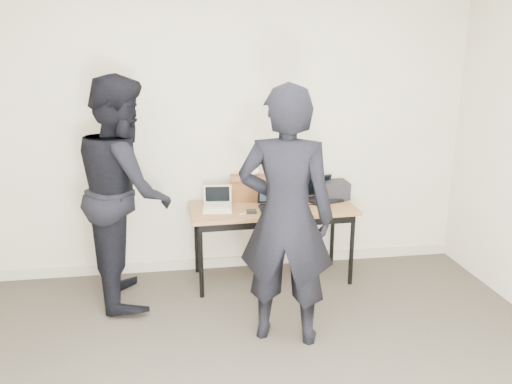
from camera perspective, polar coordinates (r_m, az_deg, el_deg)
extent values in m
cube|color=beige|center=(4.76, -2.42, 6.77)|extent=(4.50, 0.05, 2.70)
cube|color=brown|center=(4.60, 1.88, -1.83)|extent=(1.52, 0.70, 0.03)
cylinder|color=black|center=(4.39, -6.31, -7.85)|extent=(0.04, 0.04, 0.68)
cylinder|color=black|center=(4.68, 10.88, -6.49)|extent=(0.04, 0.04, 0.68)
cylinder|color=black|center=(4.88, -6.82, -5.38)|extent=(0.04, 0.04, 0.68)
cylinder|color=black|center=(5.14, 8.74, -4.32)|extent=(0.04, 0.04, 0.68)
cube|color=black|center=(4.36, 2.69, -3.67)|extent=(1.40, 0.07, 0.06)
cube|color=beige|center=(4.48, -4.42, -1.92)|extent=(0.27, 0.24, 0.03)
cube|color=beige|center=(4.45, -4.43, -1.81)|extent=(0.22, 0.14, 0.01)
cube|color=beige|center=(4.57, -4.42, -0.22)|extent=(0.26, 0.06, 0.18)
cube|color=black|center=(4.56, -4.43, -0.23)|extent=(0.22, 0.05, 0.15)
cube|color=beige|center=(4.58, -4.40, -1.34)|extent=(0.23, 0.03, 0.01)
cube|color=black|center=(4.49, 2.26, -1.91)|extent=(0.29, 0.22, 0.02)
cube|color=black|center=(4.47, 2.31, -1.87)|extent=(0.24, 0.12, 0.01)
cube|color=black|center=(4.59, 1.98, -0.09)|extent=(0.29, 0.07, 0.20)
cube|color=#26333F|center=(4.58, 2.00, -0.10)|extent=(0.25, 0.05, 0.17)
cube|color=black|center=(4.59, 2.03, -1.39)|extent=(0.26, 0.02, 0.01)
cube|color=black|center=(4.79, 7.79, -0.93)|extent=(0.36, 0.30, 0.02)
cube|color=black|center=(4.76, 7.98, -0.86)|extent=(0.28, 0.19, 0.01)
cube|color=black|center=(4.87, 6.90, 0.76)|extent=(0.31, 0.17, 0.21)
cube|color=black|center=(4.87, 6.94, 0.76)|extent=(0.27, 0.13, 0.17)
cube|color=black|center=(4.87, 7.07, -0.48)|extent=(0.27, 0.10, 0.01)
cube|color=brown|center=(4.74, -0.73, 0.45)|extent=(0.38, 0.20, 0.24)
cube|color=brown|center=(4.66, -0.72, 1.44)|extent=(0.37, 0.12, 0.07)
cube|color=brown|center=(4.75, 1.20, 0.23)|extent=(0.03, 0.10, 0.02)
ellipsoid|color=white|center=(4.71, -0.37, 2.39)|extent=(0.14, 0.10, 0.08)
cube|color=black|center=(4.89, 8.78, 0.26)|extent=(0.28, 0.24, 0.16)
cube|color=black|center=(4.39, -0.52, -2.24)|extent=(0.09, 0.06, 0.03)
cube|color=black|center=(4.66, 5.51, -1.39)|extent=(0.32, 0.13, 0.01)
cube|color=silver|center=(4.48, 2.33, -2.04)|extent=(0.22, 0.14, 0.01)
cube|color=black|center=(4.84, 3.17, -0.70)|extent=(0.25, 0.05, 0.01)
cube|color=silver|center=(4.43, -0.50, -2.22)|extent=(0.24, 0.16, 0.01)
imported|color=black|center=(3.57, 3.43, -2.94)|extent=(0.80, 0.66, 1.90)
imported|color=black|center=(4.33, -14.76, 0.12)|extent=(0.88, 1.05, 1.93)
cube|color=#BBB29B|center=(5.09, -2.20, -7.92)|extent=(4.50, 0.03, 0.10)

